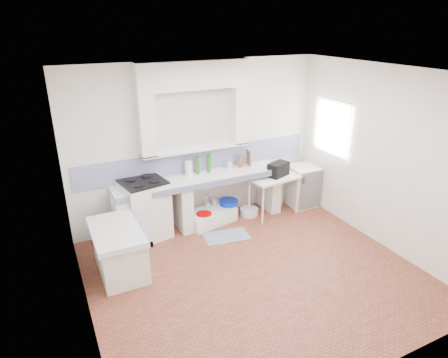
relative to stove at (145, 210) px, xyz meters
name	(u,v)px	position (x,y,z in m)	size (l,w,h in m)	color
floor	(255,273)	(1.10, -1.73, -0.49)	(4.50, 4.50, 0.00)	brown
ceiling	(262,73)	(1.10, -1.73, 2.31)	(4.50, 4.50, 0.00)	white
wall_back	(199,143)	(1.10, 0.27, 0.91)	(4.50, 4.50, 0.00)	white
wall_front	(375,264)	(1.10, -3.73, 0.91)	(4.50, 4.50, 0.00)	white
wall_left	(76,220)	(-1.15, -1.73, 0.91)	(4.50, 4.50, 0.00)	white
wall_right	(384,159)	(3.35, -1.73, 0.91)	(4.50, 4.50, 0.00)	white
alcove_mass	(194,75)	(1.00, 0.15, 2.09)	(1.90, 0.25, 0.45)	white
window_frame	(340,127)	(3.52, -0.53, 1.11)	(0.35, 0.86, 1.06)	#392312
lace_valance	(336,107)	(3.38, -0.53, 1.49)	(0.01, 0.84, 0.24)	white
counter_slab	(201,179)	(1.00, -0.03, 0.37)	(3.00, 0.60, 0.08)	white
counter_lip	(207,185)	(1.00, -0.31, 0.37)	(3.00, 0.04, 0.10)	navy
counter_pier_left	(121,219)	(-0.40, -0.03, -0.08)	(0.20, 0.55, 0.82)	white
counter_pier_mid	(183,207)	(0.65, -0.03, -0.08)	(0.20, 0.55, 0.82)	white
counter_pier_right	(269,189)	(2.40, -0.03, -0.08)	(0.20, 0.55, 0.82)	white
peninsula_top	(117,231)	(-0.60, -0.83, 0.17)	(0.70, 1.10, 0.08)	white
peninsula_base	(120,253)	(-0.60, -0.83, -0.18)	(0.60, 1.00, 0.62)	white
peninsula_lip	(141,226)	(-0.27, -0.83, 0.17)	(0.04, 1.10, 0.10)	navy
backsplash	(199,160)	(1.10, 0.26, 0.61)	(4.27, 0.03, 0.40)	navy
stove	(145,210)	(0.00, 0.00, 0.00)	(0.69, 0.66, 0.97)	white
sink	(210,217)	(1.16, -0.06, -0.38)	(0.88, 0.48, 0.21)	white
side_table	(273,196)	(2.34, -0.27, -0.11)	(0.91, 0.50, 0.04)	white
fridge	(302,186)	(3.07, -0.17, -0.09)	(0.51, 0.51, 0.80)	white
bucket_red	(204,220)	(1.00, -0.15, -0.36)	(0.27, 0.27, 0.25)	#CB0101
bucket_orange	(217,216)	(1.27, -0.11, -0.37)	(0.25, 0.25, 0.24)	red
bucket_blue	(229,208)	(1.56, 0.02, -0.33)	(0.34, 0.34, 0.32)	#0827C1
basin_white	(249,212)	(1.92, -0.11, -0.42)	(0.33, 0.33, 0.13)	white
water_bottle_a	(208,211)	(1.17, 0.10, -0.33)	(0.09, 0.09, 0.32)	silver
water_bottle_b	(214,208)	(1.31, 0.12, -0.31)	(0.09, 0.09, 0.34)	silver
black_bag	(278,169)	(2.42, -0.26, 0.39)	(0.40, 0.23, 0.25)	black
green_bottle_a	(197,165)	(1.00, 0.12, 0.57)	(0.07, 0.07, 0.32)	#236820
green_bottle_b	(209,163)	(1.23, 0.12, 0.58)	(0.07, 0.07, 0.33)	#236820
knife_block	(240,162)	(1.84, 0.12, 0.51)	(0.09, 0.08, 0.19)	brown
cutting_board	(249,158)	(2.02, 0.12, 0.55)	(0.02, 0.20, 0.27)	brown
paper_towel	(189,169)	(0.84, 0.11, 0.54)	(0.13, 0.13, 0.26)	white
soap_bottle	(229,164)	(1.62, 0.12, 0.50)	(0.08, 0.08, 0.17)	white
rug	(226,236)	(1.19, -0.64, -0.48)	(0.75, 0.43, 0.01)	#29517D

